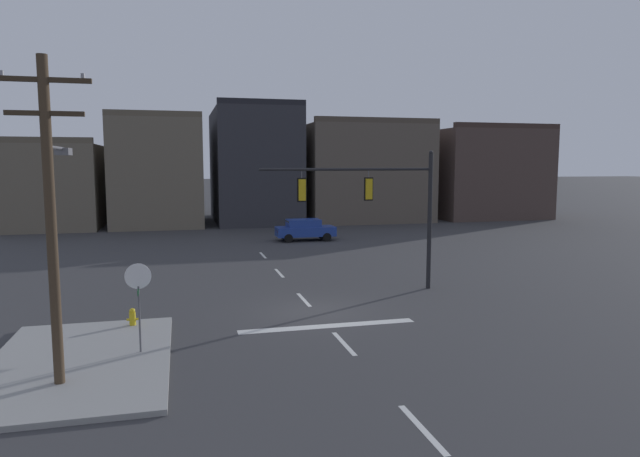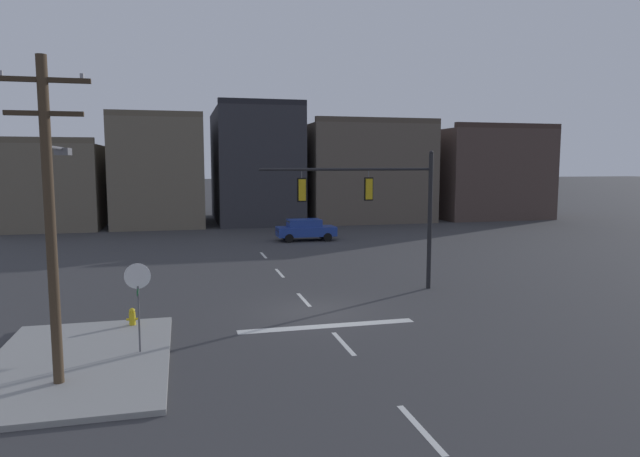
% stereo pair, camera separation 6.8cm
% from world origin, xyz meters
% --- Properties ---
extents(ground_plane, '(400.00, 400.00, 0.00)m').
position_xyz_m(ground_plane, '(0.00, 0.00, 0.00)').
color(ground_plane, '#353538').
extents(sidewalk_near_corner, '(5.00, 8.00, 0.15)m').
position_xyz_m(sidewalk_near_corner, '(-7.90, -4.00, 0.07)').
color(sidewalk_near_corner, gray).
rests_on(sidewalk_near_corner, ground).
extents(stop_bar_paint, '(6.40, 0.50, 0.01)m').
position_xyz_m(stop_bar_paint, '(0.00, -2.00, 0.00)').
color(stop_bar_paint, silver).
rests_on(stop_bar_paint, ground).
extents(lane_centreline, '(0.16, 26.40, 0.01)m').
position_xyz_m(lane_centreline, '(0.00, 2.00, 0.00)').
color(lane_centreline, silver).
rests_on(lane_centreline, ground).
extents(signal_mast_near_side, '(7.97, 0.59, 6.34)m').
position_xyz_m(signal_mast_near_side, '(3.67, 2.64, 4.16)').
color(signal_mast_near_side, black).
rests_on(signal_mast_near_side, ground).
extents(stop_sign, '(0.76, 0.64, 2.83)m').
position_xyz_m(stop_sign, '(-6.25, -3.71, 2.14)').
color(stop_sign, '#56565B').
rests_on(stop_sign, ground).
extents(car_lot_nearside, '(4.47, 1.95, 1.61)m').
position_xyz_m(car_lot_nearside, '(4.05, 20.03, 0.86)').
color(car_lot_nearside, navy).
rests_on(car_lot_nearside, ground).
extents(utility_pole, '(2.20, 2.48, 8.35)m').
position_xyz_m(utility_pole, '(-8.11, -5.53, 4.63)').
color(utility_pole, '#423323').
rests_on(utility_pole, ground).
extents(fire_hydrant, '(0.40, 0.30, 0.75)m').
position_xyz_m(fire_hydrant, '(-6.70, -0.71, 0.33)').
color(fire_hydrant, gold).
rests_on(fire_hydrant, ground).
extents(building_row, '(53.06, 13.98, 11.44)m').
position_xyz_m(building_row, '(5.93, 34.79, 4.79)').
color(building_row, '#665B4C').
rests_on(building_row, ground).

